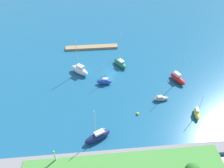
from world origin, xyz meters
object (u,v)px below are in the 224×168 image
at_px(harbor_beacon, 55,155).
at_px(sailboat_blue_off_beacon, 104,82).
at_px(sailboat_gray_mid_basin, 161,98).
at_px(sailboat_green_outer_mooring, 120,63).
at_px(sailboat_white_near_pier, 80,70).
at_px(sailboat_navy_inner_mooring, 98,136).
at_px(sailboat_red_west_end, 178,78).
at_px(sailboat_yellow_east_end, 197,113).
at_px(mooring_buoy_yellow, 138,113).
at_px(pier_dock, 92,47).

xyz_separation_m(harbor_beacon, sailboat_blue_off_beacon, (-12.88, -27.29, -2.21)).
distance_m(sailboat_gray_mid_basin, sailboat_green_outer_mooring, 21.53).
bearing_deg(harbor_beacon, sailboat_blue_off_beacon, -115.27).
relative_size(sailboat_white_near_pier, sailboat_navy_inner_mooring, 1.19).
bearing_deg(sailboat_gray_mid_basin, sailboat_red_west_end, 46.36).
distance_m(sailboat_yellow_east_end, mooring_buoy_yellow, 16.52).
height_order(sailboat_gray_mid_basin, sailboat_red_west_end, sailboat_red_west_end).
height_order(sailboat_yellow_east_end, sailboat_green_outer_mooring, sailboat_green_outer_mooring).
bearing_deg(sailboat_white_near_pier, sailboat_red_west_end, -150.18).
relative_size(pier_dock, harbor_beacon, 5.62).
height_order(sailboat_blue_off_beacon, sailboat_yellow_east_end, sailboat_yellow_east_end).
xyz_separation_m(harbor_beacon, sailboat_gray_mid_basin, (-29.45, -18.04, -2.49)).
bearing_deg(sailboat_navy_inner_mooring, mooring_buoy_yellow, -173.24).
height_order(pier_dock, sailboat_navy_inner_mooring, sailboat_navy_inner_mooring).
distance_m(sailboat_red_west_end, sailboat_navy_inner_mooring, 34.49).
bearing_deg(sailboat_navy_inner_mooring, pier_dock, -115.17).
height_order(sailboat_gray_mid_basin, mooring_buoy_yellow, sailboat_gray_mid_basin).
distance_m(sailboat_navy_inner_mooring, mooring_buoy_yellow, 13.81).
bearing_deg(pier_dock, sailboat_red_west_end, 139.49).
xyz_separation_m(sailboat_white_near_pier, sailboat_blue_off_beacon, (-8.07, 6.45, -0.48)).
height_order(sailboat_red_west_end, mooring_buoy_yellow, sailboat_red_west_end).
height_order(sailboat_yellow_east_end, sailboat_red_west_end, sailboat_red_west_end).
distance_m(pier_dock, harbor_beacon, 51.27).
bearing_deg(sailboat_red_west_end, pier_dock, -154.17).
bearing_deg(sailboat_gray_mid_basin, sailboat_blue_off_beacon, 150.01).
bearing_deg(mooring_buoy_yellow, sailboat_blue_off_beacon, -59.13).
bearing_deg(sailboat_yellow_east_end, sailboat_blue_off_beacon, -112.35).
distance_m(sailboat_gray_mid_basin, sailboat_yellow_east_end, 10.85).
distance_m(pier_dock, mooring_buoy_yellow, 39.20).
bearing_deg(sailboat_blue_off_beacon, mooring_buoy_yellow, 127.10).
bearing_deg(pier_dock, sailboat_green_outer_mooring, 127.06).
relative_size(pier_dock, sailboat_navy_inner_mooring, 1.95).
xyz_separation_m(pier_dock, sailboat_gray_mid_basin, (-20.12, 32.30, 0.32)).
xyz_separation_m(sailboat_green_outer_mooring, mooring_buoy_yellow, (-2.04, 24.01, -0.80)).
relative_size(sailboat_green_outer_mooring, sailboat_navy_inner_mooring, 1.19).
bearing_deg(pier_dock, sailboat_white_near_pier, 74.78).
bearing_deg(sailboat_gray_mid_basin, pier_dock, 121.12).
xyz_separation_m(pier_dock, sailboat_white_near_pier, (4.51, 16.59, 1.08)).
xyz_separation_m(sailboat_red_west_end, sailboat_navy_inner_mooring, (27.49, 20.83, -0.04)).
relative_size(harbor_beacon, sailboat_gray_mid_basin, 0.57).
xyz_separation_m(harbor_beacon, sailboat_yellow_east_end, (-37.80, -11.12, -2.30)).
bearing_deg(sailboat_yellow_east_end, pier_dock, -133.38).
xyz_separation_m(sailboat_white_near_pier, sailboat_yellow_east_end, (-32.98, 22.62, -0.57)).
height_order(sailboat_white_near_pier, sailboat_yellow_east_end, sailboat_white_near_pier).
distance_m(sailboat_gray_mid_basin, mooring_buoy_yellow, 9.48).
bearing_deg(sailboat_blue_off_beacon, sailboat_green_outer_mooring, -117.33).
bearing_deg(sailboat_gray_mid_basin, mooring_buoy_yellow, -148.99).
height_order(harbor_beacon, sailboat_yellow_east_end, sailboat_yellow_east_end).
bearing_deg(sailboat_gray_mid_basin, sailboat_green_outer_mooring, 117.15).
distance_m(sailboat_blue_off_beacon, sailboat_yellow_east_end, 29.71).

